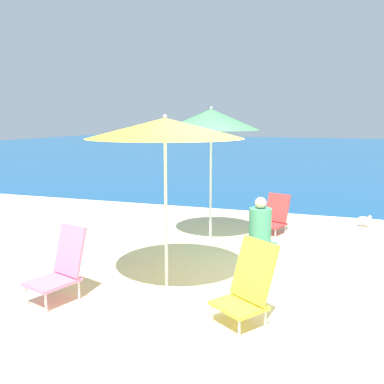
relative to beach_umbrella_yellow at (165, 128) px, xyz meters
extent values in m
plane|color=beige|center=(1.15, 0.14, -1.93)|extent=(60.00, 60.00, 0.00)
cube|color=navy|center=(1.15, 24.67, -1.93)|extent=(60.00, 40.00, 0.01)
cylinder|color=white|center=(0.00, 0.00, -1.02)|extent=(0.04, 0.04, 1.81)
cone|color=yellow|center=(0.00, 0.00, 0.00)|extent=(1.86, 1.86, 0.24)
sphere|color=white|center=(0.00, 0.00, 0.14)|extent=(0.04, 0.04, 0.04)
cylinder|color=white|center=(-0.07, 2.19, -1.00)|extent=(0.04, 0.04, 1.86)
cone|color=#47B756|center=(-0.07, 2.19, 0.10)|extent=(1.57, 1.57, 0.34)
sphere|color=white|center=(-0.07, 2.19, 0.29)|extent=(0.04, 0.04, 0.04)
cylinder|color=silver|center=(-1.27, -1.00, -1.82)|extent=(0.02, 0.02, 0.22)
cylinder|color=silver|center=(-0.93, -1.11, -1.82)|extent=(0.02, 0.02, 0.22)
cylinder|color=silver|center=(-1.14, -0.59, -1.82)|extent=(0.02, 0.02, 0.22)
cylinder|color=silver|center=(-0.80, -0.70, -1.82)|extent=(0.02, 0.02, 0.22)
cube|color=pink|center=(-1.03, -0.85, -1.69)|extent=(0.56, 0.62, 0.04)
cube|color=pink|center=(-0.96, -0.61, -1.38)|extent=(0.46, 0.31, 0.57)
cylinder|color=silver|center=(0.79, -0.73, -1.84)|extent=(0.02, 0.02, 0.18)
cylinder|color=silver|center=(1.13, -0.97, -1.84)|extent=(0.02, 0.02, 0.18)
cylinder|color=silver|center=(0.99, -0.45, -1.84)|extent=(0.02, 0.02, 0.18)
cylinder|color=silver|center=(1.33, -0.68, -1.84)|extent=(0.02, 0.02, 0.18)
cube|color=yellow|center=(1.06, -0.71, -1.73)|extent=(0.63, 0.61, 0.04)
cube|color=yellow|center=(1.18, -0.54, -1.40)|extent=(0.52, 0.46, 0.60)
cylinder|color=silver|center=(0.63, 2.76, -1.86)|extent=(0.02, 0.02, 0.15)
cylinder|color=silver|center=(0.97, 2.64, -1.86)|extent=(0.02, 0.02, 0.15)
cylinder|color=silver|center=(0.76, 3.12, -1.86)|extent=(0.02, 0.02, 0.15)
cylinder|color=silver|center=(1.10, 3.00, -1.86)|extent=(0.02, 0.02, 0.15)
cube|color=red|center=(0.87, 2.88, -1.76)|extent=(0.55, 0.56, 0.04)
cube|color=red|center=(0.94, 3.09, -1.49)|extent=(0.47, 0.33, 0.50)
cube|color=#3F8C66|center=(0.87, 1.66, -1.85)|extent=(0.50, 0.54, 0.16)
cylinder|color=#3F8C66|center=(0.87, 1.66, -1.50)|extent=(0.34, 0.34, 0.55)
sphere|color=beige|center=(0.87, 1.66, -1.14)|extent=(0.17, 0.17, 0.17)
cylinder|color=gold|center=(2.45, 3.94, -1.89)|extent=(0.01, 0.01, 0.07)
cylinder|color=gold|center=(2.50, 3.94, -1.89)|extent=(0.01, 0.01, 0.07)
ellipsoid|color=white|center=(2.47, 3.94, -1.79)|extent=(0.26, 0.11, 0.13)
sphere|color=white|center=(2.58, 3.94, -1.74)|extent=(0.07, 0.07, 0.07)
camera|label=1|loc=(1.90, -4.66, 0.11)|focal=40.00mm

